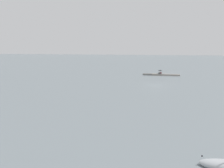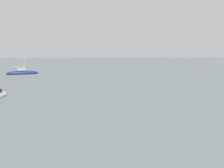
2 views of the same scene
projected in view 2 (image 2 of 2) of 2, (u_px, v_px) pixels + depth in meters
The scene contains 1 object.
sailboat_navy_near at pixel (22, 73), 73.18m from camera, with size 5.87×8.86×11.19m.
Camera 2 is at (-45.87, 27.82, 6.06)m, focal length 42.49 mm.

